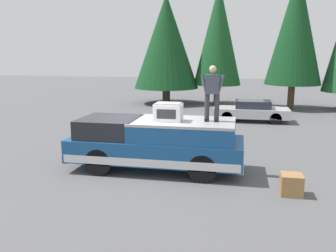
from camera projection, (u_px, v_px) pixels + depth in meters
name	position (u px, v px, depth m)	size (l,w,h in m)	color
ground_plane	(145.00, 172.00, 11.38)	(90.00, 90.00, 0.00)	#565659
pickup_truck	(156.00, 143.00, 11.44)	(2.01, 5.54, 1.65)	navy
compressor_unit	(168.00, 112.00, 11.00)	(0.65, 0.84, 0.56)	white
person_on_truck_bed	(212.00, 92.00, 10.83)	(0.29, 0.72, 1.69)	#333338
parked_car_silver	(251.00, 111.00, 19.78)	(1.64, 4.10, 1.16)	silver
wooden_crate	(291.00, 185.00, 9.49)	(0.56, 0.56, 0.56)	olive
conifer_left	(296.00, 27.00, 23.50)	(3.69, 3.69, 9.14)	#4C3826
conifer_center_left	(218.00, 34.00, 25.79)	(3.46, 3.46, 8.67)	#4C3826
conifer_center_right	(166.00, 42.00, 26.12)	(4.75, 4.75, 7.93)	#4C3826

